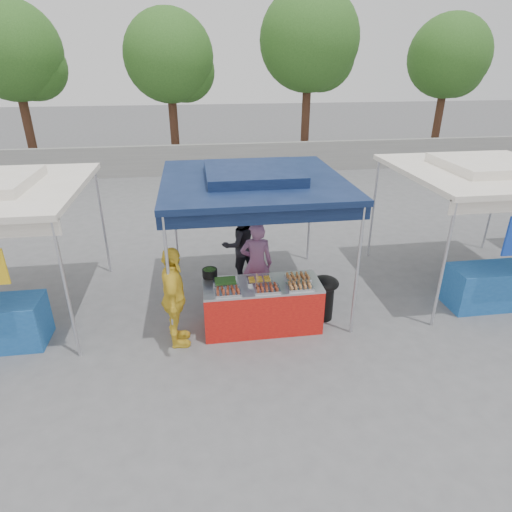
{
  "coord_description": "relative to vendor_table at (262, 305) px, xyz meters",
  "views": [
    {
      "loc": [
        -1.01,
        -6.37,
        4.32
      ],
      "look_at": [
        0.0,
        0.6,
        1.05
      ],
      "focal_mm": 30.0,
      "sensor_mm": 36.0,
      "label": 1
    }
  ],
  "objects": [
    {
      "name": "tree_1",
      "position": [
        -1.62,
        13.0,
        3.79
      ],
      "size": [
        3.63,
        3.59,
        6.17
      ],
      "color": "#45281A",
      "rests_on": "ground_plane"
    },
    {
      "name": "vendor_woman",
      "position": [
        0.03,
        0.83,
        0.4
      ],
      "size": [
        0.65,
        0.48,
        1.66
      ],
      "primitive_type": "imported",
      "rotation": [
        0.0,
        0.0,
        3.0
      ],
      "color": "#935D88",
      "rests_on": "ground_plane"
    },
    {
      "name": "food_tray_fr",
      "position": [
        0.6,
        -0.23,
        0.46
      ],
      "size": [
        0.42,
        0.3,
        0.07
      ],
      "color": "silver",
      "rests_on": "vendor_table"
    },
    {
      "name": "cooking_pot",
      "position": [
        -0.86,
        0.38,
        0.5
      ],
      "size": [
        0.26,
        0.26,
        0.15
      ],
      "primitive_type": "cylinder",
      "color": "black",
      "rests_on": "vendor_table"
    },
    {
      "name": "food_tray_bm",
      "position": [
        -0.03,
        0.08,
        0.46
      ],
      "size": [
        0.42,
        0.3,
        0.07
      ],
      "color": "silver",
      "rests_on": "vendor_table"
    },
    {
      "name": "crate_stacked",
      "position": [
        0.21,
        0.65,
        -0.01
      ],
      "size": [
        0.44,
        0.31,
        0.26
      ],
      "primitive_type": "cube",
      "color": "#153DAE",
      "rests_on": "crate_right"
    },
    {
      "name": "main_canopy",
      "position": [
        0.0,
        1.07,
        1.94
      ],
      "size": [
        3.2,
        3.2,
        2.57
      ],
      "color": "silver",
      "rests_on": "ground_plane"
    },
    {
      "name": "tree_3",
      "position": [
        10.74,
        13.47,
        3.8
      ],
      "size": [
        3.64,
        3.6,
        6.19
      ],
      "color": "#45281A",
      "rests_on": "ground_plane"
    },
    {
      "name": "neighbor_stall_right",
      "position": [
        4.5,
        0.67,
        1.18
      ],
      "size": [
        3.2,
        3.2,
        2.57
      ],
      "color": "silver",
      "rests_on": "ground_plane"
    },
    {
      "name": "tree_2",
      "position": [
        4.1,
        12.84,
        4.39
      ],
      "size": [
        4.09,
        4.09,
        7.04
      ],
      "color": "#45281A",
      "rests_on": "ground_plane"
    },
    {
      "name": "food_tray_fm",
      "position": [
        0.04,
        -0.24,
        0.46
      ],
      "size": [
        0.42,
        0.3,
        0.07
      ],
      "color": "silver",
      "rests_on": "vendor_table"
    },
    {
      "name": "tree_0",
      "position": [
        -7.56,
        13.19,
        3.99
      ],
      "size": [
        3.77,
        3.75,
        6.45
      ],
      "color": "#45281A",
      "rests_on": "ground_plane"
    },
    {
      "name": "food_tray_br",
      "position": [
        0.64,
        0.08,
        0.46
      ],
      "size": [
        0.42,
        0.3,
        0.07
      ],
      "color": "silver",
      "rests_on": "vendor_table"
    },
    {
      "name": "food_tray_fl",
      "position": [
        -0.6,
        -0.24,
        0.46
      ],
      "size": [
        0.42,
        0.3,
        0.07
      ],
      "color": "silver",
      "rests_on": "vendor_table"
    },
    {
      "name": "back_wall",
      "position": [
        0.0,
        11.1,
        0.17
      ],
      "size": [
        40.0,
        0.25,
        1.2
      ],
      "primitive_type": "cube",
      "color": "gray",
      "rests_on": "ground_plane"
    },
    {
      "name": "crate_left",
      "position": [
        -0.29,
        0.73,
        -0.27
      ],
      "size": [
        0.51,
        0.36,
        0.31
      ],
      "primitive_type": "cube",
      "color": "#153DAE",
      "rests_on": "ground_plane"
    },
    {
      "name": "customer_person",
      "position": [
        -1.46,
        -0.29,
        0.44
      ],
      "size": [
        0.45,
        1.02,
        1.72
      ],
      "primitive_type": "imported",
      "rotation": [
        0.0,
        0.0,
        1.6
      ],
      "color": "yellow",
      "rests_on": "ground_plane"
    },
    {
      "name": "crate_right",
      "position": [
        0.21,
        0.65,
        -0.29
      ],
      "size": [
        0.46,
        0.32,
        0.28
      ],
      "primitive_type": "cube",
      "color": "#153DAE",
      "rests_on": "ground_plane"
    },
    {
      "name": "wok_burner",
      "position": [
        1.15,
        0.12,
        0.07
      ],
      "size": [
        0.49,
        0.49,
        0.83
      ],
      "rotation": [
        0.0,
        0.0,
        -0.06
      ],
      "color": "black",
      "rests_on": "ground_plane"
    },
    {
      "name": "ground_plane",
      "position": [
        0.0,
        0.1,
        -0.43
      ],
      "size": [
        80.0,
        80.0,
        0.0
      ],
      "primitive_type": "plane",
      "color": "slate"
    },
    {
      "name": "food_tray_bl",
      "position": [
        -0.61,
        0.1,
        0.46
      ],
      "size": [
        0.42,
        0.3,
        0.07
      ],
      "color": "silver",
      "rests_on": "vendor_table"
    },
    {
      "name": "vendor_table",
      "position": [
        0.0,
        0.0,
        0.0
      ],
      "size": [
        2.0,
        0.8,
        0.85
      ],
      "color": "red",
      "rests_on": "ground_plane"
    },
    {
      "name": "helper_man",
      "position": [
        -0.19,
        1.86,
        0.37
      ],
      "size": [
        0.95,
        0.87,
        1.59
      ],
      "primitive_type": "imported",
      "rotation": [
        0.0,
        0.0,
        3.56
      ],
      "color": "black",
      "rests_on": "ground_plane"
    },
    {
      "name": "skewer_cup",
      "position": [
        -0.1,
        -0.14,
        0.47
      ],
      "size": [
        0.07,
        0.07,
        0.09
      ],
      "primitive_type": "cylinder",
      "color": "silver",
      "rests_on": "vendor_table"
    }
  ]
}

